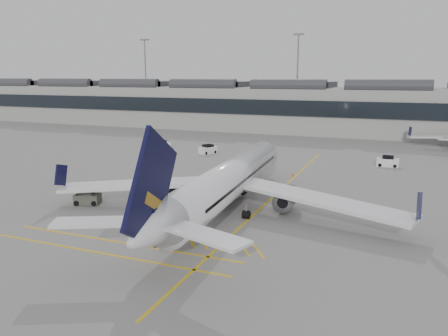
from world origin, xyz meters
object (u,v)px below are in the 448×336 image
at_px(ramp_agent_a, 229,194).
at_px(airliner_main, 228,182).
at_px(belt_loader, 222,191).
at_px(pushback_tug, 88,198).
at_px(ramp_agent_b, 199,192).
at_px(baggage_cart_a, 213,198).

bearing_deg(ramp_agent_a, airliner_main, -91.74).
bearing_deg(belt_loader, pushback_tug, -143.20).
bearing_deg(ramp_agent_b, airliner_main, 140.55).
xyz_separation_m(ramp_agent_a, ramp_agent_b, (-3.67, -0.14, -0.08)).
height_order(airliner_main, belt_loader, airliner_main).
distance_m(baggage_cart_a, ramp_agent_a, 2.56).
height_order(airliner_main, ramp_agent_a, airliner_main).
relative_size(baggage_cart_a, ramp_agent_a, 1.21).
xyz_separation_m(airliner_main, pushback_tug, (-15.16, -3.52, -2.48)).
bearing_deg(ramp_agent_a, baggage_cart_a, -130.16).
relative_size(belt_loader, ramp_agent_a, 2.72).
xyz_separation_m(airliner_main, baggage_cart_a, (-2.00, 0.90, -2.18)).
height_order(belt_loader, pushback_tug, belt_loader).
bearing_deg(ramp_agent_b, baggage_cart_a, 135.06).
height_order(airliner_main, baggage_cart_a, airliner_main).
bearing_deg(ramp_agent_b, pushback_tug, 26.86).
bearing_deg(belt_loader, baggage_cart_a, -78.90).
distance_m(baggage_cart_a, pushback_tug, 13.89).
relative_size(belt_loader, ramp_agent_b, 3.00).
relative_size(ramp_agent_a, pushback_tug, 0.58).
distance_m(airliner_main, ramp_agent_a, 4.18).
distance_m(belt_loader, ramp_agent_a, 2.54).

